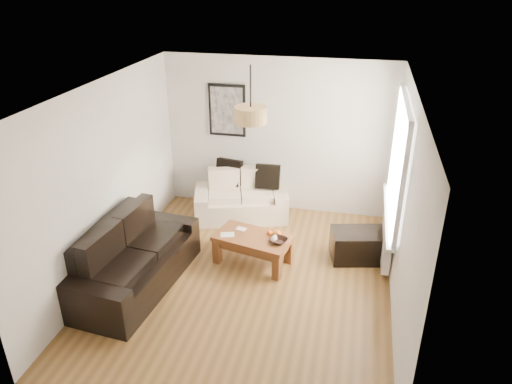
% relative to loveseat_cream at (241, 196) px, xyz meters
% --- Properties ---
extents(floor, '(4.50, 4.50, 0.00)m').
position_rel_loveseat_cream_xyz_m(floor, '(0.52, -1.78, -0.38)').
color(floor, brown).
rests_on(floor, ground).
extents(ceiling, '(3.80, 4.50, 0.00)m').
position_rel_loveseat_cream_xyz_m(ceiling, '(0.52, -1.78, 2.22)').
color(ceiling, white).
rests_on(ceiling, floor).
extents(wall_back, '(3.80, 0.04, 2.60)m').
position_rel_loveseat_cream_xyz_m(wall_back, '(0.52, 0.47, 0.92)').
color(wall_back, silver).
rests_on(wall_back, floor).
extents(wall_front, '(3.80, 0.04, 2.60)m').
position_rel_loveseat_cream_xyz_m(wall_front, '(0.52, -4.03, 0.92)').
color(wall_front, silver).
rests_on(wall_front, floor).
extents(wall_left, '(0.04, 4.50, 2.60)m').
position_rel_loveseat_cream_xyz_m(wall_left, '(-1.38, -1.78, 0.92)').
color(wall_left, silver).
rests_on(wall_left, floor).
extents(wall_right, '(0.04, 4.50, 2.60)m').
position_rel_loveseat_cream_xyz_m(wall_right, '(2.42, -1.78, 0.92)').
color(wall_right, silver).
rests_on(wall_right, floor).
extents(window_bay, '(0.14, 1.90, 1.60)m').
position_rel_loveseat_cream_xyz_m(window_bay, '(2.38, -0.98, 1.22)').
color(window_bay, white).
rests_on(window_bay, wall_right).
extents(radiator, '(0.10, 0.90, 0.52)m').
position_rel_loveseat_cream_xyz_m(radiator, '(2.34, -0.98, 0.00)').
color(radiator, white).
rests_on(radiator, wall_right).
extents(poster, '(0.62, 0.04, 0.87)m').
position_rel_loveseat_cream_xyz_m(poster, '(-0.33, 0.44, 1.32)').
color(poster, black).
rests_on(poster, wall_back).
extents(pendant_shade, '(0.40, 0.40, 0.20)m').
position_rel_loveseat_cream_xyz_m(pendant_shade, '(0.52, -1.48, 1.85)').
color(pendant_shade, tan).
rests_on(pendant_shade, ceiling).
extents(loveseat_cream, '(1.69, 1.23, 0.76)m').
position_rel_loveseat_cream_xyz_m(loveseat_cream, '(0.00, 0.00, 0.00)').
color(loveseat_cream, beige).
rests_on(loveseat_cream, floor).
extents(sofa_leather, '(1.18, 2.11, 0.87)m').
position_rel_loveseat_cream_xyz_m(sofa_leather, '(-0.91, -2.17, 0.06)').
color(sofa_leather, black).
rests_on(sofa_leather, floor).
extents(coffee_table, '(1.16, 0.81, 0.43)m').
position_rel_loveseat_cream_xyz_m(coffee_table, '(0.52, -1.33, -0.16)').
color(coffee_table, brown).
rests_on(coffee_table, floor).
extents(ottoman, '(0.86, 0.65, 0.44)m').
position_rel_loveseat_cream_xyz_m(ottoman, '(1.97, -0.90, -0.16)').
color(ottoman, black).
rests_on(ottoman, floor).
extents(cushion_left, '(0.45, 0.21, 0.44)m').
position_rel_loveseat_cream_xyz_m(cushion_left, '(-0.25, 0.18, 0.33)').
color(cushion_left, black).
rests_on(cushion_left, loveseat_cream).
extents(cushion_right, '(0.41, 0.14, 0.40)m').
position_rel_loveseat_cream_xyz_m(cushion_right, '(0.42, 0.18, 0.31)').
color(cushion_right, black).
rests_on(cushion_right, loveseat_cream).
extents(fruit_bowl, '(0.30, 0.30, 0.06)m').
position_rel_loveseat_cream_xyz_m(fruit_bowl, '(0.90, -1.42, 0.08)').
color(fruit_bowl, black).
rests_on(fruit_bowl, coffee_table).
extents(orange_a, '(0.09, 0.09, 0.09)m').
position_rel_loveseat_cream_xyz_m(orange_a, '(0.83, -1.25, 0.10)').
color(orange_a, orange).
rests_on(orange_a, fruit_bowl).
extents(orange_b, '(0.10, 0.10, 0.09)m').
position_rel_loveseat_cream_xyz_m(orange_b, '(0.85, -1.25, 0.10)').
color(orange_b, '#E95813').
rests_on(orange_b, fruit_bowl).
extents(orange_c, '(0.09, 0.09, 0.08)m').
position_rel_loveseat_cream_xyz_m(orange_c, '(0.73, -1.26, 0.10)').
color(orange_c, '#DC4F12').
rests_on(orange_c, fruit_bowl).
extents(papers, '(0.22, 0.18, 0.01)m').
position_rel_loveseat_cream_xyz_m(papers, '(0.15, -1.38, 0.06)').
color(papers, silver).
rests_on(papers, coffee_table).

